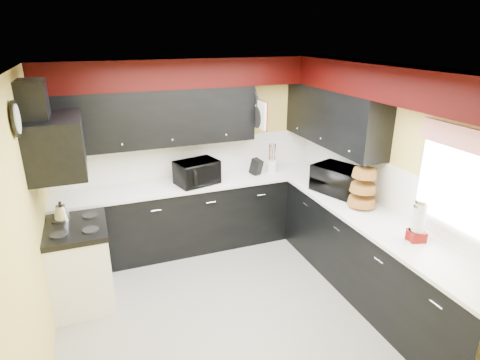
# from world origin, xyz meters

# --- Properties ---
(ground) EXTENTS (3.60, 3.60, 0.00)m
(ground) POSITION_xyz_m (0.00, 0.00, 0.00)
(ground) COLOR gray
(ground) RESTS_ON ground
(wall_back) EXTENTS (3.60, 0.06, 2.50)m
(wall_back) POSITION_xyz_m (0.00, 1.80, 1.25)
(wall_back) COLOR #E0C666
(wall_back) RESTS_ON ground
(wall_right) EXTENTS (0.06, 3.60, 2.50)m
(wall_right) POSITION_xyz_m (1.80, 0.00, 1.25)
(wall_right) COLOR #E0C666
(wall_right) RESTS_ON ground
(wall_left) EXTENTS (0.06, 3.60, 2.50)m
(wall_left) POSITION_xyz_m (-1.80, 0.00, 1.25)
(wall_left) COLOR #E0C666
(wall_left) RESTS_ON ground
(ceiling) EXTENTS (3.60, 3.60, 0.06)m
(ceiling) POSITION_xyz_m (0.00, 0.00, 2.50)
(ceiling) COLOR white
(ceiling) RESTS_ON wall_back
(cab_back) EXTENTS (3.60, 0.60, 0.90)m
(cab_back) POSITION_xyz_m (0.00, 1.50, 0.45)
(cab_back) COLOR black
(cab_back) RESTS_ON ground
(cab_right) EXTENTS (0.60, 3.00, 0.90)m
(cab_right) POSITION_xyz_m (1.50, -0.30, 0.45)
(cab_right) COLOR black
(cab_right) RESTS_ON ground
(counter_back) EXTENTS (3.62, 0.64, 0.04)m
(counter_back) POSITION_xyz_m (0.00, 1.50, 0.92)
(counter_back) COLOR white
(counter_back) RESTS_ON cab_back
(counter_right) EXTENTS (0.64, 3.02, 0.04)m
(counter_right) POSITION_xyz_m (1.50, -0.30, 0.92)
(counter_right) COLOR white
(counter_right) RESTS_ON cab_right
(splash_back) EXTENTS (3.60, 0.02, 0.50)m
(splash_back) POSITION_xyz_m (0.00, 1.79, 1.19)
(splash_back) COLOR white
(splash_back) RESTS_ON counter_back
(splash_right) EXTENTS (0.02, 3.60, 0.50)m
(splash_right) POSITION_xyz_m (1.79, 0.00, 1.19)
(splash_right) COLOR white
(splash_right) RESTS_ON counter_right
(upper_back) EXTENTS (2.60, 0.35, 0.70)m
(upper_back) POSITION_xyz_m (-0.50, 1.62, 1.80)
(upper_back) COLOR black
(upper_back) RESTS_ON wall_back
(upper_right) EXTENTS (0.35, 1.80, 0.70)m
(upper_right) POSITION_xyz_m (1.62, 0.90, 1.80)
(upper_right) COLOR black
(upper_right) RESTS_ON wall_right
(soffit_back) EXTENTS (3.60, 0.36, 0.35)m
(soffit_back) POSITION_xyz_m (0.00, 1.62, 2.33)
(soffit_back) COLOR black
(soffit_back) RESTS_ON wall_back
(soffit_right) EXTENTS (0.36, 3.24, 0.35)m
(soffit_right) POSITION_xyz_m (1.62, -0.18, 2.33)
(soffit_right) COLOR black
(soffit_right) RESTS_ON wall_right
(stove) EXTENTS (0.60, 0.75, 0.86)m
(stove) POSITION_xyz_m (-1.50, 0.75, 0.43)
(stove) COLOR white
(stove) RESTS_ON ground
(cooktop) EXTENTS (0.62, 0.77, 0.06)m
(cooktop) POSITION_xyz_m (-1.50, 0.75, 0.89)
(cooktop) COLOR black
(cooktop) RESTS_ON stove
(hood) EXTENTS (0.50, 0.78, 0.55)m
(hood) POSITION_xyz_m (-1.55, 0.75, 1.78)
(hood) COLOR black
(hood) RESTS_ON wall_left
(hood_duct) EXTENTS (0.24, 0.40, 0.40)m
(hood_duct) POSITION_xyz_m (-1.68, 0.75, 2.20)
(hood_duct) COLOR black
(hood_duct) RESTS_ON wall_left
(window) EXTENTS (0.03, 0.86, 0.96)m
(window) POSITION_xyz_m (1.79, -0.90, 1.55)
(window) COLOR white
(window) RESTS_ON wall_right
(valance) EXTENTS (0.04, 0.88, 0.20)m
(valance) POSITION_xyz_m (1.73, -0.90, 1.95)
(valance) COLOR red
(valance) RESTS_ON wall_right
(pan_top) EXTENTS (0.03, 0.22, 0.40)m
(pan_top) POSITION_xyz_m (0.82, 1.55, 2.00)
(pan_top) COLOR black
(pan_top) RESTS_ON upper_back
(pan_mid) EXTENTS (0.03, 0.28, 0.46)m
(pan_mid) POSITION_xyz_m (0.82, 1.42, 1.75)
(pan_mid) COLOR black
(pan_mid) RESTS_ON upper_back
(pan_low) EXTENTS (0.03, 0.24, 0.42)m
(pan_low) POSITION_xyz_m (0.82, 1.68, 1.72)
(pan_low) COLOR black
(pan_low) RESTS_ON upper_back
(cut_board) EXTENTS (0.03, 0.26, 0.35)m
(cut_board) POSITION_xyz_m (0.83, 1.30, 1.80)
(cut_board) COLOR white
(cut_board) RESTS_ON upper_back
(baskets) EXTENTS (0.27, 0.27, 0.50)m
(baskets) POSITION_xyz_m (1.52, 0.05, 1.18)
(baskets) COLOR brown
(baskets) RESTS_ON upper_right
(clock) EXTENTS (0.03, 0.30, 0.30)m
(clock) POSITION_xyz_m (-1.77, 0.25, 2.15)
(clock) COLOR black
(clock) RESTS_ON wall_left
(deco_plate) EXTENTS (0.03, 0.24, 0.24)m
(deco_plate) POSITION_xyz_m (1.77, -0.35, 2.25)
(deco_plate) COLOR white
(deco_plate) RESTS_ON wall_right
(toaster_oven) EXTENTS (0.62, 0.55, 0.30)m
(toaster_oven) POSITION_xyz_m (-0.01, 1.43, 1.09)
(toaster_oven) COLOR black
(toaster_oven) RESTS_ON counter_back
(microwave) EXTENTS (0.59, 0.70, 0.33)m
(microwave) POSITION_xyz_m (1.53, 0.52, 1.10)
(microwave) COLOR black
(microwave) RESTS_ON counter_right
(utensil_crock) EXTENTS (0.16, 0.16, 0.17)m
(utensil_crock) POSITION_xyz_m (1.10, 1.52, 1.03)
(utensil_crock) COLOR silver
(utensil_crock) RESTS_ON counter_back
(knife_block) EXTENTS (0.15, 0.17, 0.22)m
(knife_block) POSITION_xyz_m (0.84, 1.48, 1.05)
(knife_block) COLOR black
(knife_block) RESTS_ON counter_back
(kettle) EXTENTS (0.20, 0.20, 0.16)m
(kettle) POSITION_xyz_m (-1.62, 0.95, 1.00)
(kettle) COLOR #ACACB0
(kettle) RESTS_ON cooktop
(dispenser_a) EXTENTS (0.18, 0.18, 0.39)m
(dispenser_a) POSITION_xyz_m (1.54, -0.77, 1.14)
(dispenser_a) COLOR #600700
(dispenser_a) RESTS_ON counter_right
(dispenser_b) EXTENTS (0.15, 0.15, 0.33)m
(dispenser_b) POSITION_xyz_m (1.53, -0.76, 1.10)
(dispenser_b) COLOR maroon
(dispenser_b) RESTS_ON counter_right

